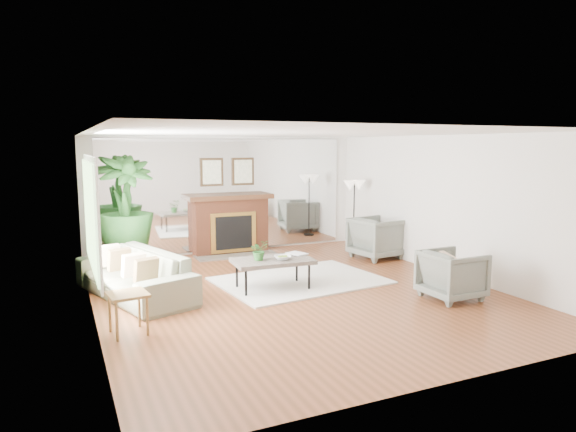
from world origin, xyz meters
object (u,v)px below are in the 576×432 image
coffee_table (273,262)px  armchair_front (452,275)px  fireplace (231,223)px  floor_lamp (354,191)px  side_table (128,300)px  potted_ficus (126,209)px  armchair_back (377,238)px  sofa (134,274)px

coffee_table → armchair_front: bearing=-34.4°
fireplace → floor_lamp: size_ratio=1.31×
armchair_front → side_table: bearing=83.0°
potted_ficus → coffee_table: bearing=-51.8°
coffee_table → side_table: (-2.38, -1.08, -0.03)m
coffee_table → armchair_back: bearing=24.2°
armchair_front → potted_ficus: 5.91m
coffee_table → potted_ficus: 3.22m
fireplace → side_table: size_ratio=3.94×
armchair_back → floor_lamp: floor_lamp is taller
floor_lamp → side_table: bearing=-148.5°
coffee_table → floor_lamp: bearing=36.8°
fireplace → sofa: fireplace is taller
side_table → armchair_front: bearing=-6.0°
coffee_table → floor_lamp: 3.60m
armchair_back → floor_lamp: (-0.07, 0.80, 0.91)m
coffee_table → armchair_back: size_ratio=1.39×
fireplace → coffee_table: fireplace is taller
fireplace → armchair_front: bearing=-66.1°
coffee_table → potted_ficus: size_ratio=0.61×
floor_lamp → sofa: bearing=-162.2°
armchair_front → coffee_table: bearing=54.7°
fireplace → potted_ficus: 2.33m
armchair_back → fireplace: bearing=48.4°
sofa → potted_ficus: size_ratio=1.12×
sofa → side_table: (-0.29, -1.61, 0.09)m
potted_ficus → armchair_back: bearing=-13.8°
fireplace → sofa: (-2.36, -2.47, -0.31)m
fireplace → armchair_front: fireplace is taller
coffee_table → floor_lamp: floor_lamp is taller
fireplace → armchair_back: (2.60, -1.70, -0.23)m
floor_lamp → fireplace: bearing=160.3°
sofa → side_table: 1.63m
coffee_table → sofa: 2.15m
sofa → side_table: size_ratio=4.60×
fireplace → floor_lamp: 2.77m
side_table → floor_lamp: floor_lamp is taller
sofa → floor_lamp: bearing=90.1°
fireplace → coffee_table: (-0.27, -3.00, -0.20)m
potted_ficus → floor_lamp: size_ratio=1.37×
side_table → floor_lamp: 6.14m
armchair_front → armchair_back: bearing=-12.4°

